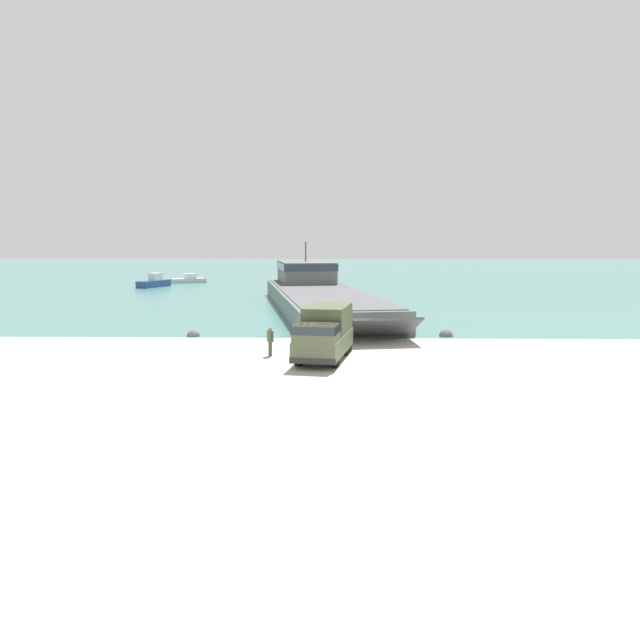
# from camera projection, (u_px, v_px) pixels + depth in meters

# --- Properties ---
(ground_plane) EXTENTS (240.00, 240.00, 0.00)m
(ground_plane) POSITION_uv_depth(u_px,v_px,m) (350.00, 346.00, 42.28)
(ground_plane) COLOR #B7B5AD
(water_surface) EXTENTS (240.00, 180.00, 0.01)m
(water_surface) POSITION_uv_depth(u_px,v_px,m) (340.00, 272.00, 134.99)
(water_surface) COLOR #477F7A
(water_surface) RESTS_ON ground_plane
(landing_craft) EXTENTS (14.93, 41.77, 6.89)m
(landing_craft) POSITION_uv_depth(u_px,v_px,m) (317.00, 292.00, 66.82)
(landing_craft) COLOR #56605B
(landing_craft) RESTS_ON ground_plane
(military_truck) EXTENTS (3.73, 7.45, 3.16)m
(military_truck) POSITION_uv_depth(u_px,v_px,m) (324.00, 333.00, 37.62)
(military_truck) COLOR #566042
(military_truck) RESTS_ON ground_plane
(soldier_on_ramp) EXTENTS (0.45, 0.50, 1.82)m
(soldier_on_ramp) POSITION_uv_depth(u_px,v_px,m) (270.00, 339.00, 38.72)
(soldier_on_ramp) COLOR #475638
(soldier_on_ramp) RESTS_ON ground_plane
(moored_boat_a) EXTENTS (6.16, 4.83, 1.49)m
(moored_boat_a) POSITION_uv_depth(u_px,v_px,m) (188.00, 280.00, 103.68)
(moored_boat_a) COLOR #B7BABF
(moored_boat_a) RESTS_ON ground_plane
(moored_boat_b) EXTENTS (4.01, 6.28, 2.09)m
(moored_boat_b) POSITION_uv_depth(u_px,v_px,m) (154.00, 282.00, 94.28)
(moored_boat_b) COLOR navy
(moored_boat_b) RESTS_ON ground_plane
(shoreline_rock_a) EXTENTS (0.98, 0.98, 0.98)m
(shoreline_rock_a) POSITION_uv_depth(u_px,v_px,m) (193.00, 336.00, 46.68)
(shoreline_rock_a) COLOR #66605B
(shoreline_rock_a) RESTS_ON ground_plane
(shoreline_rock_b) EXTENTS (1.06, 1.06, 1.06)m
(shoreline_rock_b) POSITION_uv_depth(u_px,v_px,m) (446.00, 336.00, 46.69)
(shoreline_rock_b) COLOR #66605B
(shoreline_rock_b) RESTS_ON ground_plane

